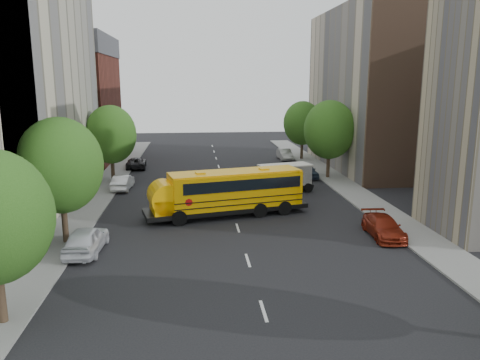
{
  "coord_description": "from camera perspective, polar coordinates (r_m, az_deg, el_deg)",
  "views": [
    {
      "loc": [
        -2.94,
        -32.83,
        9.97
      ],
      "look_at": [
        0.56,
        2.0,
        2.55
      ],
      "focal_mm": 35.0,
      "sensor_mm": 36.0,
      "label": 1
    }
  ],
  "objects": [
    {
      "name": "parked_car_3",
      "position": [
        31.97,
        17.09,
        -5.48
      ],
      "size": [
        2.12,
        4.74,
        1.35
      ],
      "primitive_type": "imported",
      "rotation": [
        0.0,
        0.0,
        -0.05
      ],
      "color": "maroon",
      "rests_on": "ground"
    },
    {
      "name": "parked_car_1",
      "position": [
        45.07,
        -14.11,
        -0.27
      ],
      "size": [
        1.7,
        4.32,
        1.4
      ],
      "primitive_type": "imported",
      "rotation": [
        0.0,
        0.0,
        3.09
      ],
      "color": "white",
      "rests_on": "ground"
    },
    {
      "name": "street_tree_1",
      "position": [
        30.35,
        -21.06,
        1.65
      ],
      "size": [
        5.12,
        5.12,
        7.9
      ],
      "color": "#38281C",
      "rests_on": "ground"
    },
    {
      "name": "ground",
      "position": [
        34.43,
        -0.59,
        -4.86
      ],
      "size": [
        120.0,
        120.0,
        0.0
      ],
      "primitive_type": "plane",
      "color": "black",
      "rests_on": "ground"
    },
    {
      "name": "parked_car_2",
      "position": [
        55.75,
        -12.52,
        2.06
      ],
      "size": [
        2.42,
        4.8,
        1.3
      ],
      "primitive_type": "imported",
      "rotation": [
        0.0,
        0.0,
        3.2
      ],
      "color": "black",
      "rests_on": "ground"
    },
    {
      "name": "street_tree_2",
      "position": [
        47.79,
        -15.48,
        5.36
      ],
      "size": [
        4.99,
        4.99,
        7.71
      ],
      "color": "#38281C",
      "rests_on": "ground"
    },
    {
      "name": "parked_car_4",
      "position": [
        49.72,
        8.03,
        1.16
      ],
      "size": [
        2.16,
        4.52,
        1.49
      ],
      "primitive_type": "imported",
      "rotation": [
        0.0,
        0.0,
        0.09
      ],
      "color": "#34445C",
      "rests_on": "ground"
    },
    {
      "name": "building_left_redbrick",
      "position": [
        62.76,
        -19.82,
        8.1
      ],
      "size": [
        10.0,
        15.0,
        13.0
      ],
      "primitive_type": "cube",
      "color": "maroon",
      "rests_on": "ground"
    },
    {
      "name": "building_right_far",
      "position": [
        56.83,
        16.16,
        10.53
      ],
      "size": [
        10.0,
        22.0,
        18.0
      ],
      "primitive_type": "cube",
      "color": "#C5B499",
      "rests_on": "ground"
    },
    {
      "name": "street_tree_4",
      "position": [
        49.1,
        10.85,
        6.04
      ],
      "size": [
        5.25,
        5.25,
        8.1
      ],
      "color": "#38281C",
      "rests_on": "ground"
    },
    {
      "name": "sidewalk_right",
      "position": [
        41.68,
        14.72,
        -2.19
      ],
      "size": [
        3.0,
        80.0,
        0.12
      ],
      "primitive_type": "cube",
      "color": "slate",
      "rests_on": "ground"
    },
    {
      "name": "street_tree_5",
      "position": [
        60.68,
        7.62,
        6.89
      ],
      "size": [
        4.86,
        4.86,
        7.51
      ],
      "color": "#38281C",
      "rests_on": "ground"
    },
    {
      "name": "lane_markings",
      "position": [
        44.07,
        -1.76,
        -1.1
      ],
      "size": [
        0.15,
        64.0,
        0.01
      ],
      "primitive_type": "cube",
      "color": "silver",
      "rests_on": "ground"
    },
    {
      "name": "safari_truck",
      "position": [
        42.77,
        4.97,
        0.28
      ],
      "size": [
        6.25,
        3.53,
        2.53
      ],
      "rotation": [
        0.0,
        0.0,
        0.26
      ],
      "color": "black",
      "rests_on": "ground"
    },
    {
      "name": "building_right_sidewall",
      "position": [
        46.78,
        21.19,
        9.99
      ],
      "size": [
        10.1,
        0.3,
        18.0
      ],
      "primitive_type": "cube",
      "color": "brown",
      "rests_on": "ground"
    },
    {
      "name": "sidewalk_left",
      "position": [
        40.03,
        -17.92,
        -2.96
      ],
      "size": [
        3.0,
        80.0,
        0.12
      ],
      "primitive_type": "cube",
      "color": "slate",
      "rests_on": "ground"
    },
    {
      "name": "parked_car_0",
      "position": [
        29.26,
        -18.25,
        -6.92
      ],
      "size": [
        2.14,
        4.81,
        1.61
      ],
      "primitive_type": "imported",
      "rotation": [
        0.0,
        0.0,
        3.09
      ],
      "color": "silver",
      "rests_on": "ground"
    },
    {
      "name": "parked_car_5",
      "position": [
        60.9,
        5.46,
        3.16
      ],
      "size": [
        1.55,
        4.24,
        1.39
      ],
      "primitive_type": "imported",
      "rotation": [
        0.0,
        0.0,
        0.02
      ],
      "color": "#9A9A95",
      "rests_on": "ground"
    },
    {
      "name": "school_bus",
      "position": [
        34.93,
        -1.83,
        -1.33
      ],
      "size": [
        12.61,
        5.58,
        3.48
      ],
      "rotation": [
        0.0,
        0.0,
        0.23
      ],
      "color": "black",
      "rests_on": "ground"
    }
  ]
}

